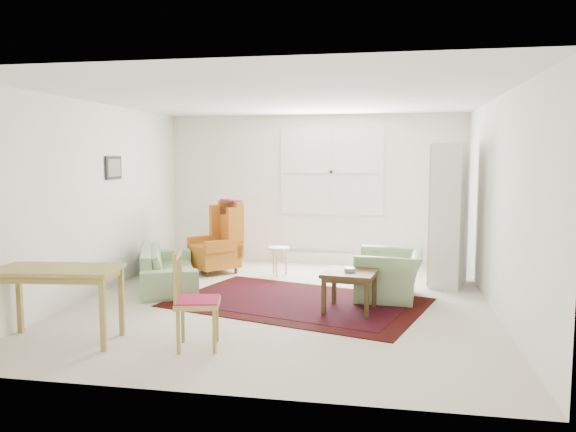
% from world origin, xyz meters
% --- Properties ---
extents(room, '(5.04, 5.54, 2.51)m').
position_xyz_m(room, '(0.02, 0.21, 1.26)').
color(room, beige).
rests_on(room, ground).
extents(rug, '(3.42, 2.70, 0.03)m').
position_xyz_m(rug, '(0.17, 0.03, 0.01)').
color(rug, black).
rests_on(rug, ground).
extents(sofa, '(1.41, 1.99, 0.75)m').
position_xyz_m(sofa, '(-1.76, 0.61, 0.37)').
color(sofa, '#7E9E69').
rests_on(sofa, ground).
extents(armchair, '(0.87, 0.98, 0.73)m').
position_xyz_m(armchair, '(1.29, 0.46, 0.36)').
color(armchair, '#7E9E69').
rests_on(armchair, ground).
extents(wingback_chair, '(0.95, 0.95, 1.13)m').
position_xyz_m(wingback_chair, '(-1.40, 1.60, 0.57)').
color(wingback_chair, '#C26B1D').
rests_on(wingback_chair, ground).
extents(coffee_table, '(0.67, 0.67, 0.48)m').
position_xyz_m(coffee_table, '(0.83, -0.26, 0.24)').
color(coffee_table, '#3D2913').
rests_on(coffee_table, ground).
extents(stool, '(0.43, 0.43, 0.44)m').
position_xyz_m(stool, '(-0.38, 1.61, 0.22)').
color(stool, white).
rests_on(stool, ground).
extents(cabinet, '(0.61, 0.88, 1.99)m').
position_xyz_m(cabinet, '(2.10, 1.38, 0.99)').
color(cabinet, silver).
rests_on(cabinet, ground).
extents(desk, '(1.22, 0.71, 0.73)m').
position_xyz_m(desk, '(-1.87, -1.84, 0.37)').
color(desk, olive).
rests_on(desk, ground).
extents(desk_chair, '(0.49, 0.49, 0.93)m').
position_xyz_m(desk_chair, '(-0.48, -1.77, 0.46)').
color(desk_chair, olive).
rests_on(desk_chair, ground).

